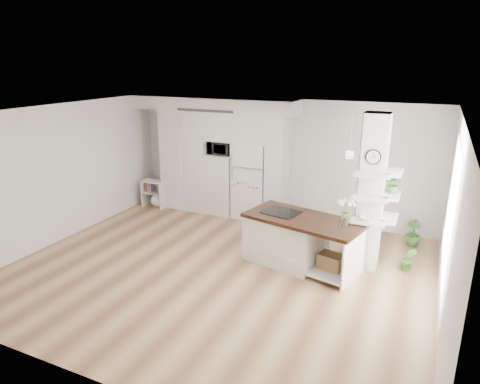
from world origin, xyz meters
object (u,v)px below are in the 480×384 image
(refrigerator, at_px, (252,180))
(floor_plant_a, at_px, (408,259))
(bookshelf, at_px, (155,195))
(kitchen_island, at_px, (291,238))

(refrigerator, xyz_separation_m, floor_plant_a, (3.52, -1.37, -0.65))
(bookshelf, xyz_separation_m, floor_plant_a, (5.98, -1.01, -0.07))
(refrigerator, distance_m, kitchen_island, 2.50)
(refrigerator, bearing_deg, bookshelf, -171.60)
(kitchen_island, height_order, floor_plant_a, kitchen_island)
(refrigerator, height_order, bookshelf, refrigerator)
(refrigerator, xyz_separation_m, bookshelf, (-2.45, -0.36, -0.58))
(kitchen_island, distance_m, bookshelf, 4.32)
(bookshelf, bearing_deg, floor_plant_a, -10.94)
(bookshelf, relative_size, floor_plant_a, 1.47)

